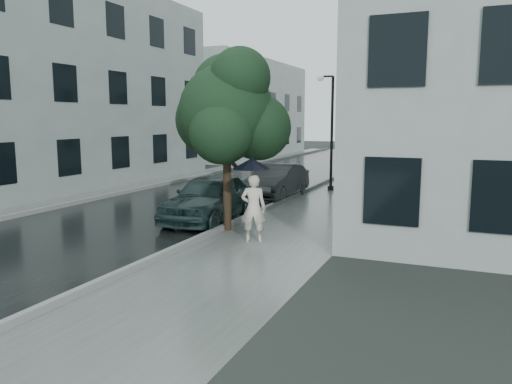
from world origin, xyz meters
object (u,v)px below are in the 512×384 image
at_px(car_near, 210,197).
at_px(car_far, 277,181).
at_px(lamp_post, 329,124).
at_px(street_tree, 228,111).
at_px(pedestrian, 253,208).

bearing_deg(car_near, car_far, 84.37).
xyz_separation_m(lamp_post, car_near, (-1.66, -8.07, -2.18)).
height_order(lamp_post, car_far, lamp_post).
xyz_separation_m(street_tree, lamp_post, (0.57, 8.96, -0.46)).
bearing_deg(car_near, lamp_post, 76.54).
distance_m(lamp_post, car_near, 8.52).
height_order(lamp_post, car_near, lamp_post).
distance_m(pedestrian, car_near, 3.07).
height_order(street_tree, car_far, street_tree).
distance_m(lamp_post, car_far, 3.94).
bearing_deg(street_tree, car_far, 97.12).
bearing_deg(pedestrian, car_near, -55.89).
bearing_deg(lamp_post, car_near, -106.91).
distance_m(pedestrian, lamp_post, 10.29).
distance_m(pedestrian, car_far, 7.38).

